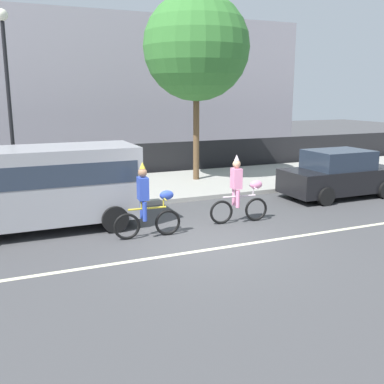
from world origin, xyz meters
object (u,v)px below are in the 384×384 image
parade_cyclist_cobalt (148,205)px  parade_cyclist_pink (240,193)px  parked_van_grey (43,182)px  parked_car_black (339,175)px  pedestrian_onlooker (68,168)px  street_lamp_post (7,79)px

parade_cyclist_cobalt → parade_cyclist_pink: 2.77m
parade_cyclist_cobalt → parked_van_grey: size_ratio=0.38×
parked_car_black → parade_cyclist_cobalt: bearing=-167.3°
parade_cyclist_cobalt → pedestrian_onlooker: bearing=101.4°
parade_cyclist_cobalt → parked_car_black: bearing=12.7°
pedestrian_onlooker → street_lamp_post: bearing=-162.6°
parade_cyclist_pink → street_lamp_post: (-5.60, 4.68, 3.15)m
parade_cyclist_pink → pedestrian_onlooker: 6.50m
parked_car_black → street_lamp_post: size_ratio=0.70×
parade_cyclist_pink → parade_cyclist_cobalt: bearing=-174.6°
parked_van_grey → pedestrian_onlooker: parked_van_grey is taller
parade_cyclist_cobalt → pedestrian_onlooker: 5.60m
parked_van_grey → pedestrian_onlooker: bearing=72.4°
parked_car_black → pedestrian_onlooker: bearing=156.2°
parked_van_grey → pedestrian_onlooker: size_ratio=3.09×
parked_car_black → street_lamp_post: (-10.34, 3.25, 3.21)m
parked_car_black → street_lamp_post: 11.30m
parked_car_black → pedestrian_onlooker: pedestrian_onlooker is taller
parked_car_black → parked_van_grey: bearing=179.6°
parade_cyclist_pink → parked_car_black: size_ratio=0.47×
parade_cyclist_cobalt → street_lamp_post: bearing=120.0°
parked_van_grey → parade_cyclist_pink: bearing=-16.5°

